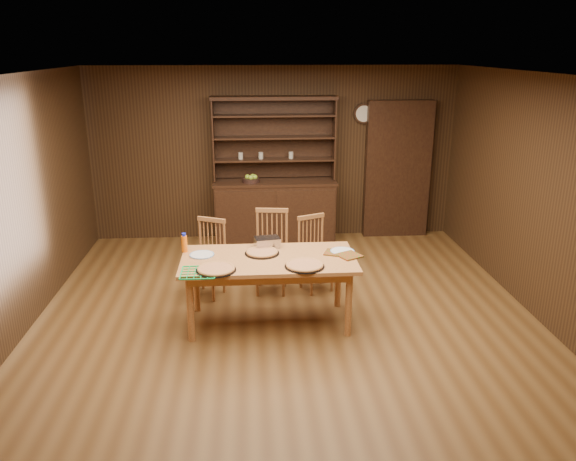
{
  "coord_description": "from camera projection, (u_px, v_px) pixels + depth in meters",
  "views": [
    {
      "loc": [
        -0.38,
        -5.46,
        2.86
      ],
      "look_at": [
        0.03,
        0.4,
        0.93
      ],
      "focal_mm": 35.0,
      "sensor_mm": 36.0,
      "label": 1
    }
  ],
  "objects": [
    {
      "name": "dining_table",
      "position": [
        269.0,
        265.0,
        5.9
      ],
      "size": [
        1.82,
        0.91,
        0.75
      ],
      "color": "#CA8A46",
      "rests_on": "floor"
    },
    {
      "name": "plate_left",
      "position": [
        202.0,
        255.0,
        5.94
      ],
      "size": [
        0.26,
        0.26,
        0.02
      ],
      "color": "silver",
      "rests_on": "dining_table"
    },
    {
      "name": "floor",
      "position": [
        287.0,
        323.0,
        6.09
      ],
      "size": [
        6.0,
        6.0,
        0.0
      ],
      "primitive_type": "plane",
      "color": "brown",
      "rests_on": "ground"
    },
    {
      "name": "pizza_center",
      "position": [
        262.0,
        252.0,
        5.99
      ],
      "size": [
        0.37,
        0.37,
        0.04
      ],
      "color": "black",
      "rests_on": "dining_table"
    },
    {
      "name": "china_hutch",
      "position": [
        275.0,
        203.0,
        8.51
      ],
      "size": [
        1.84,
        0.52,
        2.17
      ],
      "color": "#331D11",
      "rests_on": "floor"
    },
    {
      "name": "foil_dish",
      "position": [
        267.0,
        242.0,
        6.18
      ],
      "size": [
        0.3,
        0.24,
        0.11
      ],
      "primitive_type": "cube",
      "rotation": [
        0.0,
        0.0,
        0.19
      ],
      "color": "silver",
      "rests_on": "dining_table"
    },
    {
      "name": "pot_holder_a",
      "position": [
        349.0,
        256.0,
        5.92
      ],
      "size": [
        0.3,
        0.3,
        0.02
      ],
      "primitive_type": "cube",
      "rotation": [
        0.0,
        0.0,
        0.49
      ],
      "color": "#AC1313",
      "rests_on": "dining_table"
    },
    {
      "name": "pot_holder_b",
      "position": [
        334.0,
        253.0,
        6.0
      ],
      "size": [
        0.26,
        0.26,
        0.01
      ],
      "primitive_type": "cube",
      "rotation": [
        0.0,
        0.0,
        -0.38
      ],
      "color": "#AC1313",
      "rests_on": "dining_table"
    },
    {
      "name": "chair_left",
      "position": [
        209.0,
        255.0,
        6.68
      ],
      "size": [
        0.5,
        0.49,
        0.93
      ],
      "rotation": [
        0.0,
        0.0,
        -0.43
      ],
      "color": "#A56438",
      "rests_on": "floor"
    },
    {
      "name": "room_shell",
      "position": [
        287.0,
        181.0,
        5.6
      ],
      "size": [
        6.0,
        6.0,
        6.0
      ],
      "color": "silver",
      "rests_on": "floor"
    },
    {
      "name": "doorway",
      "position": [
        397.0,
        170.0,
        8.64
      ],
      "size": [
        1.0,
        0.18,
        2.1
      ],
      "primitive_type": "cube",
      "color": "#331D11",
      "rests_on": "floor"
    },
    {
      "name": "cooling_rack",
      "position": [
        198.0,
        272.0,
        5.48
      ],
      "size": [
        0.42,
        0.42,
        0.02
      ],
      "primitive_type": null,
      "rotation": [
        0.0,
        0.0,
        0.32
      ],
      "color": "#0EB750",
      "rests_on": "dining_table"
    },
    {
      "name": "wall_clock",
      "position": [
        364.0,
        114.0,
        8.39
      ],
      "size": [
        0.3,
        0.05,
        0.3
      ],
      "color": "#331D11",
      "rests_on": "room_shell"
    },
    {
      "name": "chair_right",
      "position": [
        314.0,
        251.0,
        6.84
      ],
      "size": [
        0.49,
        0.48,
        0.92
      ],
      "rotation": [
        0.0,
        0.0,
        0.4
      ],
      "color": "#A56438",
      "rests_on": "floor"
    },
    {
      "name": "fruit_bowl",
      "position": [
        251.0,
        179.0,
        8.3
      ],
      "size": [
        0.26,
        0.26,
        0.12
      ],
      "color": "black",
      "rests_on": "china_hutch"
    },
    {
      "name": "juice_bottle",
      "position": [
        184.0,
        243.0,
        6.02
      ],
      "size": [
        0.06,
        0.06,
        0.21
      ],
      "color": "orange",
      "rests_on": "dining_table"
    },
    {
      "name": "pizza_left",
      "position": [
        216.0,
        269.0,
        5.54
      ],
      "size": [
        0.4,
        0.4,
        0.04
      ],
      "color": "black",
      "rests_on": "dining_table"
    },
    {
      "name": "chair_center",
      "position": [
        272.0,
        248.0,
        6.79
      ],
      "size": [
        0.46,
        0.44,
        1.01
      ],
      "rotation": [
        0.0,
        0.0,
        -0.13
      ],
      "color": "#A56438",
      "rests_on": "floor"
    },
    {
      "name": "pizza_right",
      "position": [
        305.0,
        265.0,
        5.63
      ],
      "size": [
        0.4,
        0.4,
        0.04
      ],
      "color": "black",
      "rests_on": "dining_table"
    },
    {
      "name": "plate_right",
      "position": [
        342.0,
        251.0,
        6.04
      ],
      "size": [
        0.26,
        0.26,
        0.02
      ],
      "color": "silver",
      "rests_on": "dining_table"
    }
  ]
}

